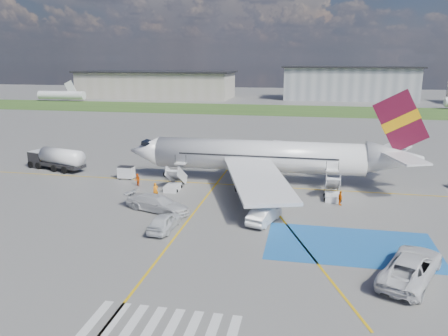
% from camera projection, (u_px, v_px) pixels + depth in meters
% --- Properties ---
extents(ground, '(400.00, 400.00, 0.00)m').
position_uv_depth(ground, '(240.00, 221.00, 42.30)').
color(ground, '#60605E').
rests_on(ground, ground).
extents(grass_strip, '(400.00, 30.00, 0.01)m').
position_uv_depth(grass_strip, '(290.00, 110.00, 132.68)').
color(grass_strip, '#2D4C1E').
rests_on(grass_strip, ground).
extents(taxiway_line_main, '(120.00, 0.20, 0.01)m').
position_uv_depth(taxiway_line_main, '(256.00, 186.00, 53.71)').
color(taxiway_line_main, gold).
rests_on(taxiway_line_main, ground).
extents(taxiway_line_cross, '(0.20, 60.00, 0.01)m').
position_uv_depth(taxiway_line_cross, '(156.00, 262.00, 33.72)').
color(taxiway_line_cross, gold).
rests_on(taxiway_line_cross, ground).
extents(taxiway_line_diag, '(20.71, 56.45, 0.01)m').
position_uv_depth(taxiway_line_diag, '(256.00, 186.00, 53.71)').
color(taxiway_line_diag, gold).
rests_on(taxiway_line_diag, ground).
extents(staging_box, '(14.00, 8.00, 0.01)m').
position_uv_depth(staging_box, '(350.00, 246.00, 36.60)').
color(staging_box, '#1B5AA3').
rests_on(staging_box, ground).
extents(crosswalk, '(9.00, 4.00, 0.01)m').
position_uv_depth(crosswalk, '(161.00, 327.00, 25.51)').
color(crosswalk, silver).
rests_on(crosswalk, ground).
extents(terminal_west, '(60.00, 22.00, 10.00)m').
position_uv_depth(terminal_west, '(157.00, 85.00, 175.13)').
color(terminal_west, '#9D9787').
rests_on(terminal_west, ground).
extents(terminal_centre, '(48.00, 18.00, 12.00)m').
position_uv_depth(terminal_centre, '(349.00, 84.00, 165.50)').
color(terminal_centre, gray).
rests_on(terminal_centre, ground).
extents(airliner, '(36.81, 32.95, 11.92)m').
position_uv_depth(airliner, '(270.00, 156.00, 54.51)').
color(airliner, silver).
rests_on(airliner, ground).
extents(airstairs_fwd, '(1.90, 5.20, 3.60)m').
position_uv_depth(airstairs_fwd, '(174.00, 184.00, 52.22)').
color(airstairs_fwd, silver).
rests_on(airstairs_fwd, ground).
extents(airstairs_aft, '(1.90, 5.20, 3.60)m').
position_uv_depth(airstairs_aft, '(332.00, 193.00, 48.73)').
color(airstairs_aft, silver).
rests_on(airstairs_aft, ground).
extents(fuel_tanker, '(9.41, 4.95, 3.11)m').
position_uv_depth(fuel_tanker, '(57.00, 161.00, 61.44)').
color(fuel_tanker, black).
rests_on(fuel_tanker, ground).
extents(gpu_cart, '(2.03, 1.32, 1.68)m').
position_uv_depth(gpu_cart, '(126.00, 173.00, 56.85)').
color(gpu_cart, silver).
rests_on(gpu_cart, ground).
extents(car_silver_a, '(2.20, 4.83, 1.61)m').
position_uv_depth(car_silver_a, '(164.00, 222.00, 39.73)').
color(car_silver_a, silver).
rests_on(car_silver_a, ground).
extents(car_silver_b, '(3.15, 5.26, 1.64)m').
position_uv_depth(car_silver_b, '(264.00, 215.00, 41.55)').
color(car_silver_b, '#B2B6BA').
rests_on(car_silver_b, ground).
extents(van_white_a, '(5.39, 7.08, 2.41)m').
position_uv_depth(van_white_a, '(412.00, 262.00, 30.95)').
color(van_white_a, silver).
rests_on(van_white_a, ground).
extents(van_white_b, '(6.02, 4.00, 2.19)m').
position_uv_depth(van_white_b, '(157.00, 201.00, 44.69)').
color(van_white_b, silver).
rests_on(van_white_b, ground).
extents(crew_fwd, '(0.76, 0.71, 1.74)m').
position_uv_depth(crew_fwd, '(156.00, 190.00, 49.03)').
color(crew_fwd, orange).
rests_on(crew_fwd, ground).
extents(crew_nose, '(0.95, 0.91, 1.54)m').
position_uv_depth(crew_nose, '(138.00, 180.00, 53.63)').
color(crew_nose, '#FF620D').
rests_on(crew_nose, ground).
extents(crew_aft, '(0.67, 1.00, 1.58)m').
position_uv_depth(crew_aft, '(340.00, 198.00, 46.53)').
color(crew_aft, orange).
rests_on(crew_aft, ground).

